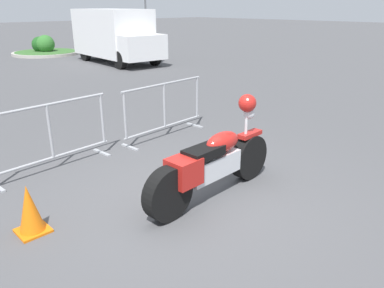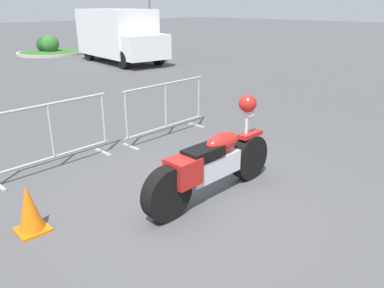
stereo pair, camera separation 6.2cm
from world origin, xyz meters
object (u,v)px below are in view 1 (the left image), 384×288
crowd_barrier_far (164,109)px  delivery_van (115,34)px  crowd_barrier_near (51,136)px  traffic_cone (30,210)px  motorcycle (213,162)px

crowd_barrier_far → delivery_van: bearing=61.6°
crowd_barrier_far → crowd_barrier_near: bearing=180.0°
crowd_barrier_near → traffic_cone: crowd_barrier_near is taller
crowd_barrier_near → motorcycle: bearing=-64.0°
delivery_van → crowd_barrier_near: bearing=-33.6°
crowd_barrier_near → delivery_van: 12.04m
motorcycle → delivery_van: bearing=60.2°
crowd_barrier_near → traffic_cone: bearing=-122.7°
crowd_barrier_far → motorcycle: bearing=-116.0°
traffic_cone → motorcycle: bearing=-21.6°
crowd_barrier_far → delivery_van: delivery_van is taller
crowd_barrier_near → crowd_barrier_far: size_ratio=1.00×
crowd_barrier_near → crowd_barrier_far: bearing=0.0°
crowd_barrier_far → traffic_cone: crowd_barrier_far is taller
crowd_barrier_near → crowd_barrier_far: (2.30, 0.00, 0.00)m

